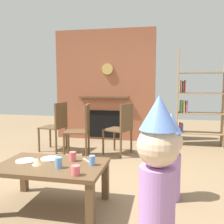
# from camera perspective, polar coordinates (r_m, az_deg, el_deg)

# --- Properties ---
(ground_plane) EXTENTS (12.00, 12.00, 0.00)m
(ground_plane) POSITION_cam_1_polar(r_m,az_deg,el_deg) (3.14, -4.34, -16.79)
(ground_plane) COLOR #846B4C
(brick_fireplace_feature) EXTENTS (2.20, 0.28, 2.40)m
(brick_fireplace_feature) POSITION_cam_1_polar(r_m,az_deg,el_deg) (5.52, -1.66, 6.07)
(brick_fireplace_feature) COLOR #935138
(brick_fireplace_feature) RESTS_ON ground_plane
(bookshelf) EXTENTS (0.90, 0.28, 1.90)m
(bookshelf) POSITION_cam_1_polar(r_m,az_deg,el_deg) (5.22, 18.90, 2.29)
(bookshelf) COLOR #9E7A51
(bookshelf) RESTS_ON ground_plane
(coffee_table) EXTENTS (1.06, 0.66, 0.45)m
(coffee_table) POSITION_cam_1_polar(r_m,az_deg,el_deg) (2.62, -13.72, -13.01)
(coffee_table) COLOR brown
(coffee_table) RESTS_ON ground_plane
(paper_cup_near_left) EXTENTS (0.06, 0.06, 0.10)m
(paper_cup_near_left) POSITION_cam_1_polar(r_m,az_deg,el_deg) (2.49, -4.60, -11.04)
(paper_cup_near_left) COLOR #669EE0
(paper_cup_near_left) RESTS_ON coffee_table
(paper_cup_near_right) EXTENTS (0.07, 0.07, 0.10)m
(paper_cup_near_right) POSITION_cam_1_polar(r_m,az_deg,el_deg) (2.45, -12.17, -11.33)
(paper_cup_near_right) COLOR #669EE0
(paper_cup_near_right) RESTS_ON coffee_table
(paper_cup_center) EXTENTS (0.07, 0.07, 0.10)m
(paper_cup_center) POSITION_cam_1_polar(r_m,az_deg,el_deg) (2.63, -9.02, -10.07)
(paper_cup_center) COLOR #E5666B
(paper_cup_center) RESTS_ON coffee_table
(paper_cup_far_left) EXTENTS (0.08, 0.08, 0.09)m
(paper_cup_far_left) POSITION_cam_1_polar(r_m,az_deg,el_deg) (2.25, -8.36, -13.16)
(paper_cup_far_left) COLOR #E5666B
(paper_cup_far_left) RESTS_ON coffee_table
(paper_plate_front) EXTENTS (0.19, 0.19, 0.01)m
(paper_plate_front) POSITION_cam_1_polar(r_m,az_deg,el_deg) (2.75, -14.08, -10.37)
(paper_plate_front) COLOR white
(paper_plate_front) RESTS_ON coffee_table
(paper_plate_rear) EXTENTS (0.20, 0.20, 0.01)m
(paper_plate_rear) POSITION_cam_1_polar(r_m,az_deg,el_deg) (2.75, -19.26, -10.56)
(paper_plate_rear) COLOR white
(paper_plate_rear) RESTS_ON coffee_table
(birthday_cake_slice) EXTENTS (0.10, 0.10, 0.07)m
(birthday_cake_slice) POSITION_cam_1_polar(r_m,az_deg,el_deg) (2.60, -16.81, -10.77)
(birthday_cake_slice) COLOR #EAC68C
(birthday_cake_slice) RESTS_ON coffee_table
(table_fork) EXTENTS (0.11, 0.12, 0.01)m
(table_fork) POSITION_cam_1_polar(r_m,az_deg,el_deg) (2.65, -5.92, -10.97)
(table_fork) COLOR silver
(table_fork) RESTS_ON coffee_table
(child_with_cone_hat) EXTENTS (0.32, 0.32, 1.16)m
(child_with_cone_hat) POSITION_cam_1_polar(r_m,az_deg,el_deg) (1.95, 10.46, -12.49)
(child_with_cone_hat) COLOR #B27FCC
(child_with_cone_hat) RESTS_ON ground_plane
(child_in_pink) EXTENTS (0.26, 0.26, 0.94)m
(child_in_pink) POSITION_cam_1_polar(r_m,az_deg,el_deg) (2.75, 13.26, -9.42)
(child_in_pink) COLOR #B27FCC
(child_in_pink) RESTS_ON ground_plane
(dining_chair_left) EXTENTS (0.45, 0.45, 0.90)m
(dining_chair_left) POSITION_cam_1_polar(r_m,az_deg,el_deg) (4.66, -12.56, -2.62)
(dining_chair_left) COLOR brown
(dining_chair_left) RESTS_ON ground_plane
(dining_chair_middle) EXTENTS (0.47, 0.47, 0.90)m
(dining_chair_middle) POSITION_cam_1_polar(r_m,az_deg,el_deg) (4.21, -6.90, -3.51)
(dining_chair_middle) COLOR brown
(dining_chair_middle) RESTS_ON ground_plane
(dining_chair_right) EXTENTS (0.52, 0.52, 0.90)m
(dining_chair_right) POSITION_cam_1_polar(r_m,az_deg,el_deg) (4.30, 2.31, -3.25)
(dining_chair_right) COLOR brown
(dining_chair_right) RESTS_ON ground_plane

